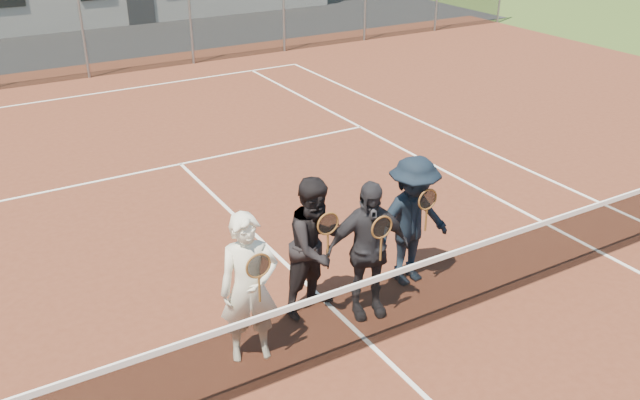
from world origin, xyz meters
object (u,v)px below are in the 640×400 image
(tennis_net, at_px, (373,309))
(player_b, at_px, (316,246))
(player_a, at_px, (249,288))
(player_d, at_px, (412,221))
(player_c, at_px, (367,250))

(tennis_net, xyz_separation_m, player_b, (-0.16, 1.00, 0.38))
(player_a, bearing_deg, tennis_net, -23.97)
(player_a, distance_m, player_d, 2.54)
(tennis_net, relative_size, player_c, 6.49)
(player_d, bearing_deg, player_c, -161.21)
(player_c, bearing_deg, player_d, 18.79)
(tennis_net, height_order, player_c, player_c)
(tennis_net, distance_m, player_b, 1.08)
(tennis_net, relative_size, player_a, 6.49)
(tennis_net, bearing_deg, player_a, 156.03)
(player_b, bearing_deg, player_c, -38.89)
(tennis_net, height_order, player_d, player_d)
(player_b, height_order, player_c, same)
(player_c, bearing_deg, player_b, 141.11)
(player_c, bearing_deg, player_a, -178.46)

